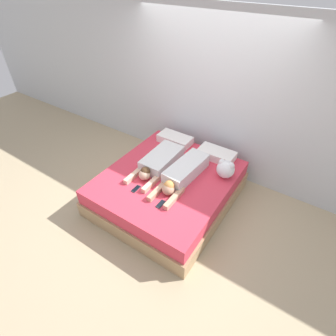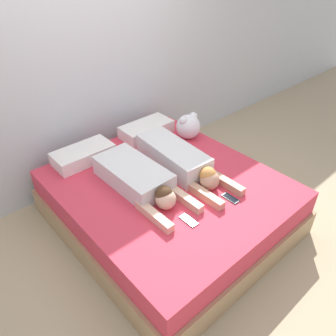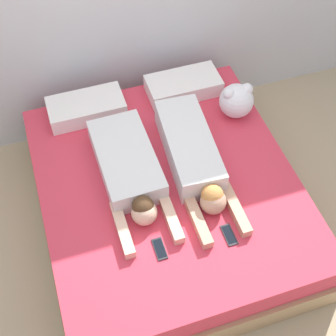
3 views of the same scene
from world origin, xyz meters
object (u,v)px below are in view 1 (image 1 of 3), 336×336
(person_left, at_px, (159,162))
(plush_toy, at_px, (226,169))
(pillow_head_left, at_px, (175,139))
(cell_phone_left, at_px, (136,189))
(person_right, at_px, (183,173))
(bed, at_px, (168,188))
(cell_phone_right, at_px, (161,204))
(pillow_head_right, at_px, (217,154))

(person_left, relative_size, plush_toy, 3.83)
(pillow_head_left, relative_size, plush_toy, 2.10)
(cell_phone_left, bearing_deg, person_right, 52.71)
(bed, relative_size, pillow_head_left, 3.50)
(pillow_head_left, bearing_deg, cell_phone_left, -82.06)
(person_left, bearing_deg, cell_phone_right, -53.10)
(pillow_head_left, xyz_separation_m, pillow_head_right, (0.80, 0.00, 0.00))
(cell_phone_left, bearing_deg, pillow_head_left, 97.94)
(pillow_head_left, height_order, person_right, person_right)
(person_right, relative_size, cell_phone_left, 7.41)
(pillow_head_right, distance_m, person_right, 0.77)
(plush_toy, bearing_deg, pillow_head_left, 162.18)
(bed, bearing_deg, person_right, 18.95)
(pillow_head_right, bearing_deg, person_left, -132.34)
(bed, relative_size, plush_toy, 7.36)
(pillow_head_right, xyz_separation_m, person_left, (-0.64, -0.70, 0.02))
(bed, bearing_deg, cell_phone_right, -65.82)
(pillow_head_right, height_order, cell_phone_right, pillow_head_right)
(pillow_head_right, bearing_deg, plush_toy, -49.31)
(person_left, bearing_deg, bed, -24.33)
(pillow_head_left, xyz_separation_m, person_right, (0.61, -0.74, 0.03))
(person_right, relative_size, cell_phone_right, 7.41)
(bed, bearing_deg, pillow_head_left, 116.04)
(bed, distance_m, pillow_head_left, 0.96)
(pillow_head_right, height_order, cell_phone_left, pillow_head_right)
(bed, xyz_separation_m, cell_phone_right, (0.24, -0.53, 0.25))
(bed, height_order, pillow_head_right, pillow_head_right)
(cell_phone_right, bearing_deg, cell_phone_left, 174.41)
(person_left, distance_m, cell_phone_left, 0.60)
(pillow_head_right, relative_size, cell_phone_left, 3.73)
(pillow_head_left, distance_m, person_right, 0.96)
(pillow_head_left, height_order, cell_phone_left, pillow_head_left)
(pillow_head_right, relative_size, person_left, 0.55)
(cell_phone_left, xyz_separation_m, plush_toy, (0.92, 0.95, 0.13))
(pillow_head_right, height_order, person_right, person_right)
(bed, height_order, cell_phone_left, cell_phone_left)
(bed, bearing_deg, pillow_head_right, 63.96)
(person_left, bearing_deg, pillow_head_left, 102.35)
(pillow_head_left, relative_size, pillow_head_right, 1.00)
(pillow_head_left, height_order, pillow_head_right, same)
(cell_phone_right, bearing_deg, bed, 114.18)
(person_left, distance_m, cell_phone_right, 0.81)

